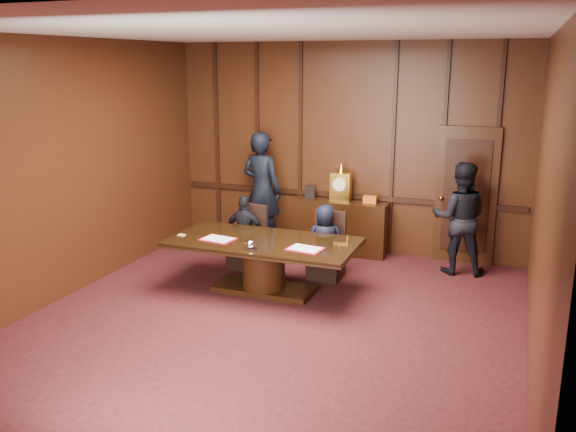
% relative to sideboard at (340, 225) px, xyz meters
% --- Properties ---
extents(room, '(7.00, 7.04, 3.50)m').
position_rel_sideboard_xyz_m(room, '(0.07, -3.12, 1.24)').
color(room, black).
rests_on(room, ground).
extents(sideboard, '(1.60, 0.45, 1.54)m').
position_rel_sideboard_xyz_m(sideboard, '(0.00, 0.00, 0.00)').
color(sideboard, black).
rests_on(sideboard, ground).
extents(conference_table, '(2.62, 1.32, 0.76)m').
position_rel_sideboard_xyz_m(conference_table, '(-0.49, -2.16, 0.02)').
color(conference_table, black).
rests_on(conference_table, ground).
extents(folder_left, '(0.50, 0.39, 0.02)m').
position_rel_sideboard_xyz_m(folder_left, '(-1.09, -2.36, 0.28)').
color(folder_left, '#B31024').
rests_on(folder_left, conference_table).
extents(folder_right, '(0.50, 0.39, 0.02)m').
position_rel_sideboard_xyz_m(folder_right, '(0.19, -2.36, 0.28)').
color(folder_right, '#B31024').
rests_on(folder_right, conference_table).
extents(inkstand, '(0.20, 0.14, 0.12)m').
position_rel_sideboard_xyz_m(inkstand, '(-0.49, -2.61, 0.33)').
color(inkstand, white).
rests_on(inkstand, conference_table).
extents(notepad, '(0.10, 0.07, 0.01)m').
position_rel_sideboard_xyz_m(notepad, '(-1.68, -2.36, 0.28)').
color(notepad, tan).
rests_on(notepad, conference_table).
extents(chair_left, '(0.56, 0.56, 0.99)m').
position_rel_sideboard_xyz_m(chair_left, '(-1.14, -1.28, -0.19)').
color(chair_left, black).
rests_on(chair_left, ground).
extents(chair_right, '(0.48, 0.48, 0.99)m').
position_rel_sideboard_xyz_m(chair_right, '(0.16, -1.28, -0.19)').
color(chair_right, black).
rests_on(chair_right, ground).
extents(signatory_left, '(0.69, 0.29, 1.18)m').
position_rel_sideboard_xyz_m(signatory_left, '(-1.14, -1.36, 0.10)').
color(signatory_left, black).
rests_on(signatory_left, ground).
extents(signatory_right, '(0.64, 0.50, 1.15)m').
position_rel_sideboard_xyz_m(signatory_right, '(0.16, -1.36, 0.09)').
color(signatory_right, black).
rests_on(signatory_right, ground).
extents(witness_left, '(0.82, 0.62, 2.03)m').
position_rel_sideboard_xyz_m(witness_left, '(-1.37, -0.16, 0.53)').
color(witness_left, black).
rests_on(witness_left, ground).
extents(witness_right, '(0.92, 0.76, 1.73)m').
position_rel_sideboard_xyz_m(witness_right, '(1.97, -0.34, 0.38)').
color(witness_right, black).
rests_on(witness_right, ground).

